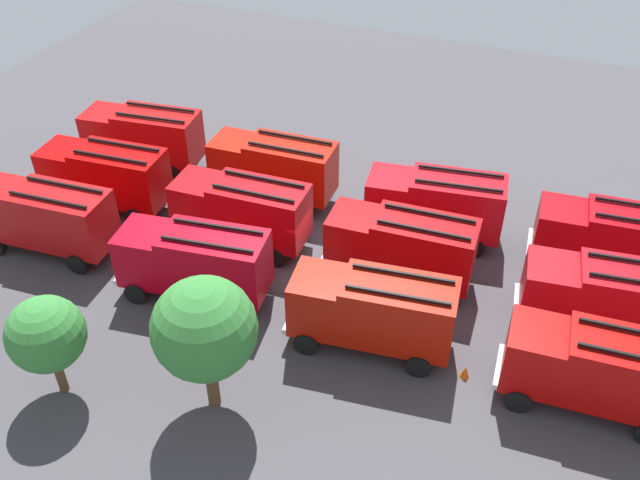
{
  "coord_description": "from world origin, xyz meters",
  "views": [
    {
      "loc": [
        -10.27,
        25.14,
        22.4
      ],
      "look_at": [
        0.0,
        0.0,
        1.4
      ],
      "focal_mm": 38.6,
      "sensor_mm": 36.0,
      "label": 1
    }
  ],
  "objects_px": {
    "fire_truck_2": "(274,166)",
    "fire_truck_4": "(606,297)",
    "fire_truck_1": "(435,203)",
    "fire_truck_11": "(46,216)",
    "fire_truck_9": "(373,309)",
    "fire_truck_10": "(194,260)",
    "fire_truck_0": "(611,238)",
    "fire_truck_7": "(105,174)",
    "traffic_cone_1": "(465,372)",
    "firefighter_0": "(195,336)",
    "fire_truck_6": "(241,209)",
    "traffic_cone_0": "(289,299)",
    "fire_truck_8": "(598,368)",
    "traffic_cone_2": "(136,258)",
    "fire_truck_3": "(143,135)",
    "fire_truck_5": "(402,245)",
    "firefighter_1": "(635,224)",
    "tree_2": "(46,335)",
    "tree_1": "(204,329)"
  },
  "relations": [
    {
      "from": "fire_truck_2",
      "to": "fire_truck_4",
      "type": "distance_m",
      "value": 18.56
    },
    {
      "from": "fire_truck_1",
      "to": "fire_truck_11",
      "type": "height_order",
      "value": "same"
    },
    {
      "from": "fire_truck_1",
      "to": "fire_truck_9",
      "type": "relative_size",
      "value": 1.0
    },
    {
      "from": "fire_truck_10",
      "to": "fire_truck_0",
      "type": "bearing_deg",
      "value": -160.77
    },
    {
      "from": "fire_truck_1",
      "to": "fire_truck_2",
      "type": "bearing_deg",
      "value": -8.87
    },
    {
      "from": "fire_truck_7",
      "to": "fire_truck_10",
      "type": "height_order",
      "value": "same"
    },
    {
      "from": "traffic_cone_1",
      "to": "fire_truck_4",
      "type": "bearing_deg",
      "value": -135.1
    },
    {
      "from": "fire_truck_2",
      "to": "fire_truck_4",
      "type": "bearing_deg",
      "value": 163.94
    },
    {
      "from": "firefighter_0",
      "to": "fire_truck_6",
      "type": "bearing_deg",
      "value": 20.81
    },
    {
      "from": "traffic_cone_0",
      "to": "fire_truck_8",
      "type": "bearing_deg",
      "value": 176.47
    },
    {
      "from": "fire_truck_10",
      "to": "fire_truck_4",
      "type": "bearing_deg",
      "value": -173.5
    },
    {
      "from": "fire_truck_2",
      "to": "traffic_cone_2",
      "type": "bearing_deg",
      "value": 60.34
    },
    {
      "from": "fire_truck_0",
      "to": "fire_truck_10",
      "type": "distance_m",
      "value": 20.01
    },
    {
      "from": "fire_truck_0",
      "to": "fire_truck_3",
      "type": "xyz_separation_m",
      "value": [
        26.73,
        -0.01,
        0.0
      ]
    },
    {
      "from": "fire_truck_5",
      "to": "fire_truck_11",
      "type": "bearing_deg",
      "value": 11.58
    },
    {
      "from": "firefighter_0",
      "to": "traffic_cone_2",
      "type": "xyz_separation_m",
      "value": [
        6.03,
        -4.28,
        -0.71
      ]
    },
    {
      "from": "firefighter_0",
      "to": "firefighter_1",
      "type": "relative_size",
      "value": 1.11
    },
    {
      "from": "fire_truck_6",
      "to": "fire_truck_9",
      "type": "bearing_deg",
      "value": 150.0
    },
    {
      "from": "firefighter_1",
      "to": "traffic_cone_0",
      "type": "bearing_deg",
      "value": 41.01
    },
    {
      "from": "fire_truck_9",
      "to": "traffic_cone_2",
      "type": "relative_size",
      "value": 12.89
    },
    {
      "from": "fire_truck_10",
      "to": "fire_truck_1",
      "type": "bearing_deg",
      "value": -144.04
    },
    {
      "from": "fire_truck_3",
      "to": "fire_truck_6",
      "type": "bearing_deg",
      "value": 145.58
    },
    {
      "from": "traffic_cone_1",
      "to": "fire_truck_9",
      "type": "bearing_deg",
      "value": -3.7
    },
    {
      "from": "fire_truck_8",
      "to": "tree_2",
      "type": "height_order",
      "value": "tree_2"
    },
    {
      "from": "fire_truck_5",
      "to": "firefighter_0",
      "type": "height_order",
      "value": "fire_truck_5"
    },
    {
      "from": "fire_truck_3",
      "to": "fire_truck_10",
      "type": "height_order",
      "value": "same"
    },
    {
      "from": "fire_truck_0",
      "to": "firefighter_0",
      "type": "distance_m",
      "value": 20.29
    },
    {
      "from": "fire_truck_3",
      "to": "tree_2",
      "type": "xyz_separation_m",
      "value": [
        -6.69,
        16.36,
        1.06
      ]
    },
    {
      "from": "tree_1",
      "to": "traffic_cone_2",
      "type": "height_order",
      "value": "tree_1"
    },
    {
      "from": "tree_2",
      "to": "tree_1",
      "type": "bearing_deg",
      "value": -164.05
    },
    {
      "from": "tree_1",
      "to": "fire_truck_3",
      "type": "bearing_deg",
      "value": -48.71
    },
    {
      "from": "fire_truck_5",
      "to": "fire_truck_9",
      "type": "height_order",
      "value": "same"
    },
    {
      "from": "fire_truck_5",
      "to": "fire_truck_0",
      "type": "bearing_deg",
      "value": -157.39
    },
    {
      "from": "fire_truck_11",
      "to": "fire_truck_10",
      "type": "bearing_deg",
      "value": 174.17
    },
    {
      "from": "fire_truck_8",
      "to": "fire_truck_10",
      "type": "xyz_separation_m",
      "value": [
        17.91,
        0.19,
        0.0
      ]
    },
    {
      "from": "traffic_cone_2",
      "to": "traffic_cone_1",
      "type": "bearing_deg",
      "value": 175.93
    },
    {
      "from": "firefighter_0",
      "to": "traffic_cone_0",
      "type": "xyz_separation_m",
      "value": [
        -2.48,
        -4.35,
        -0.67
      ]
    },
    {
      "from": "fire_truck_1",
      "to": "fire_truck_8",
      "type": "distance_m",
      "value": 12.28
    },
    {
      "from": "fire_truck_3",
      "to": "fire_truck_4",
      "type": "xyz_separation_m",
      "value": [
        -26.82,
        4.54,
        0.0
      ]
    },
    {
      "from": "fire_truck_6",
      "to": "fire_truck_7",
      "type": "distance_m",
      "value": 8.52
    },
    {
      "from": "traffic_cone_0",
      "to": "traffic_cone_1",
      "type": "height_order",
      "value": "traffic_cone_0"
    },
    {
      "from": "fire_truck_10",
      "to": "fire_truck_7",
      "type": "bearing_deg",
      "value": -36.84
    },
    {
      "from": "fire_truck_4",
      "to": "fire_truck_6",
      "type": "distance_m",
      "value": 17.77
    },
    {
      "from": "fire_truck_8",
      "to": "fire_truck_7",
      "type": "bearing_deg",
      "value": -13.21
    },
    {
      "from": "fire_truck_11",
      "to": "traffic_cone_2",
      "type": "relative_size",
      "value": 12.75
    },
    {
      "from": "fire_truck_11",
      "to": "traffic_cone_0",
      "type": "relative_size",
      "value": 11.36
    },
    {
      "from": "firefighter_1",
      "to": "fire_truck_6",
      "type": "bearing_deg",
      "value": 26.17
    },
    {
      "from": "fire_truck_10",
      "to": "fire_truck_6",
      "type": "bearing_deg",
      "value": -99.54
    },
    {
      "from": "fire_truck_10",
      "to": "traffic_cone_0",
      "type": "xyz_separation_m",
      "value": [
        -4.3,
        -1.03,
        -1.83
      ]
    },
    {
      "from": "fire_truck_6",
      "to": "traffic_cone_2",
      "type": "xyz_separation_m",
      "value": [
        4.34,
        3.52,
        -1.86
      ]
    }
  ]
}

